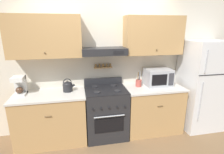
# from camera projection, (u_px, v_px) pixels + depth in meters

# --- Properties ---
(ground_plane) EXTENTS (16.00, 16.00, 0.00)m
(ground_plane) POSITION_uv_depth(u_px,v_px,m) (109.00, 145.00, 3.03)
(ground_plane) COLOR brown
(wall_back) EXTENTS (5.20, 0.46, 2.55)m
(wall_back) POSITION_uv_depth(u_px,v_px,m) (102.00, 56.00, 3.21)
(wall_back) COLOR beige
(wall_back) RESTS_ON ground_plane
(counter_left) EXTENTS (1.18, 0.66, 0.89)m
(counter_left) POSITION_uv_depth(u_px,v_px,m) (52.00, 118.00, 3.04)
(counter_left) COLOR tan
(counter_left) RESTS_ON ground_plane
(counter_right) EXTENTS (1.08, 0.66, 0.89)m
(counter_right) POSITION_uv_depth(u_px,v_px,m) (152.00, 108.00, 3.39)
(counter_right) COLOR tan
(counter_right) RESTS_ON ground_plane
(stove_range) EXTENTS (0.73, 0.67, 1.03)m
(stove_range) POSITION_uv_depth(u_px,v_px,m) (106.00, 112.00, 3.20)
(stove_range) COLOR #232326
(stove_range) RESTS_ON ground_plane
(refrigerator) EXTENTS (0.82, 0.72, 1.73)m
(refrigerator) POSITION_uv_depth(u_px,v_px,m) (203.00, 85.00, 3.43)
(refrigerator) COLOR white
(refrigerator) RESTS_ON ground_plane
(tea_kettle) EXTENTS (0.21, 0.16, 0.23)m
(tea_kettle) POSITION_uv_depth(u_px,v_px,m) (68.00, 86.00, 3.01)
(tea_kettle) COLOR #232326
(tea_kettle) RESTS_ON counter_left
(coffee_maker) EXTENTS (0.18, 0.24, 0.31)m
(coffee_maker) POSITION_uv_depth(u_px,v_px,m) (20.00, 85.00, 2.87)
(coffee_maker) COLOR white
(coffee_maker) RESTS_ON counter_left
(microwave) EXTENTS (0.48, 0.39, 0.32)m
(microwave) POSITION_uv_depth(u_px,v_px,m) (158.00, 77.00, 3.33)
(microwave) COLOR #ADAFB5
(microwave) RESTS_ON counter_right
(utensil_crock) EXTENTS (0.11, 0.11, 0.28)m
(utensil_crock) POSITION_uv_depth(u_px,v_px,m) (139.00, 83.00, 3.26)
(utensil_crock) COLOR #B24C42
(utensil_crock) RESTS_ON counter_right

